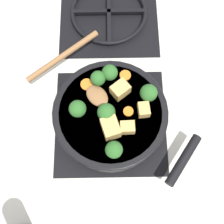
{
  "coord_description": "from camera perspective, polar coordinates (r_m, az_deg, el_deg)",
  "views": [
    {
      "loc": [
        -0.0,
        -0.27,
        0.84
      ],
      "look_at": [
        0.0,
        0.0,
        0.09
      ],
      "focal_mm": 50.0,
      "sensor_mm": 36.0,
      "label": 1
    }
  ],
  "objects": [
    {
      "name": "ground_plane",
      "position": [
        0.88,
        0.0,
        -1.88
      ],
      "size": [
        2.4,
        2.4,
        0.0
      ],
      "primitive_type": "plane",
      "color": "silver"
    },
    {
      "name": "front_burner_grate",
      "position": [
        0.87,
        0.0,
        -1.65
      ],
      "size": [
        0.31,
        0.31,
        0.03
      ],
      "color": "black",
      "rests_on": "ground_plane"
    },
    {
      "name": "rear_burner_grate",
      "position": [
        1.04,
        -0.33,
        17.62
      ],
      "size": [
        0.31,
        0.31,
        0.03
      ],
      "color": "black",
      "rests_on": "ground_plane"
    },
    {
      "name": "skillet_pan",
      "position": [
        0.83,
        0.1,
        -0.69
      ],
      "size": [
        0.38,
        0.34,
        0.06
      ],
      "color": "black",
      "rests_on": "front_burner_grate"
    },
    {
      "name": "wooden_spoon",
      "position": [
        0.84,
        -6.06,
        7.15
      ],
      "size": [
        0.23,
        0.24,
        0.02
      ],
      "color": "olive",
      "rests_on": "skillet_pan"
    },
    {
      "name": "tofu_cube_center_large",
      "position": [
        0.8,
        1.82,
        4.11
      ],
      "size": [
        0.06,
        0.06,
        0.04
      ],
      "primitive_type": "cube",
      "rotation": [
        0.0,
        0.0,
        3.81
      ],
      "color": "tan",
      "rests_on": "skillet_pan"
    },
    {
      "name": "tofu_cube_near_handle",
      "position": [
        0.79,
        6.14,
        0.15
      ],
      "size": [
        0.03,
        0.04,
        0.03
      ],
      "primitive_type": "cube",
      "rotation": [
        0.0,
        0.0,
        1.67
      ],
      "color": "tan",
      "rests_on": "skillet_pan"
    },
    {
      "name": "tofu_cube_east_chunk",
      "position": [
        0.77,
        -0.28,
        -2.93
      ],
      "size": [
        0.05,
        0.06,
        0.04
      ],
      "primitive_type": "cube",
      "rotation": [
        0.0,
        0.0,
        1.88
      ],
      "color": "tan",
      "rests_on": "skillet_pan"
    },
    {
      "name": "tofu_cube_west_chunk",
      "position": [
        0.77,
        3.14,
        -2.85
      ],
      "size": [
        0.04,
        0.03,
        0.03
      ],
      "primitive_type": "cube",
      "rotation": [
        0.0,
        0.0,
        0.03
      ],
      "color": "tan",
      "rests_on": "skillet_pan"
    },
    {
      "name": "broccoli_floret_near_spoon",
      "position": [
        0.78,
        -6.01,
        0.31
      ],
      "size": [
        0.04,
        0.04,
        0.05
      ],
      "color": "#709956",
      "rests_on": "skillet_pan"
    },
    {
      "name": "broccoli_floret_center_top",
      "position": [
        0.75,
        0.68,
        -6.9
      ],
      "size": [
        0.04,
        0.04,
        0.05
      ],
      "color": "#709956",
      "rests_on": "skillet_pan"
    },
    {
      "name": "broccoli_floret_east_rim",
      "position": [
        0.79,
        7.02,
        3.49
      ],
      "size": [
        0.04,
        0.04,
        0.05
      ],
      "color": "#709956",
      "rests_on": "skillet_pan"
    },
    {
      "name": "broccoli_floret_west_rim",
      "position": [
        0.81,
        -2.27,
        6.17
      ],
      "size": [
        0.04,
        0.04,
        0.05
      ],
      "color": "#709956",
      "rests_on": "skillet_pan"
    },
    {
      "name": "broccoli_floret_north_edge",
      "position": [
        0.81,
        0.07,
        7.22
      ],
      "size": [
        0.04,
        0.04,
        0.05
      ],
      "color": "#709956",
      "rests_on": "skillet_pan"
    },
    {
      "name": "broccoli_floret_south_cluster",
      "position": [
        0.77,
        -0.75,
        -0.04
      ],
      "size": [
        0.05,
        0.05,
        0.05
      ],
      "color": "#709956",
      "rests_on": "skillet_pan"
    },
    {
      "name": "carrot_slice_orange_thin",
      "position": [
        0.84,
        2.72,
        6.71
      ],
      "size": [
        0.03,
        0.03,
        0.01
      ],
      "primitive_type": "cylinder",
      "color": "orange",
      "rests_on": "skillet_pan"
    },
    {
      "name": "carrot_slice_near_center",
      "position": [
        0.8,
        3.31,
        -0.15
      ],
      "size": [
        0.03,
        0.03,
        0.01
      ],
      "primitive_type": "cylinder",
      "color": "orange",
      "rests_on": "skillet_pan"
    },
    {
      "name": "carrot_slice_edge_slice",
      "position": [
        0.83,
        -4.34,
        5.05
      ],
      "size": [
        0.03,
        0.03,
        0.01
      ],
      "primitive_type": "cylinder",
      "color": "orange",
      "rests_on": "skillet_pan"
    }
  ]
}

